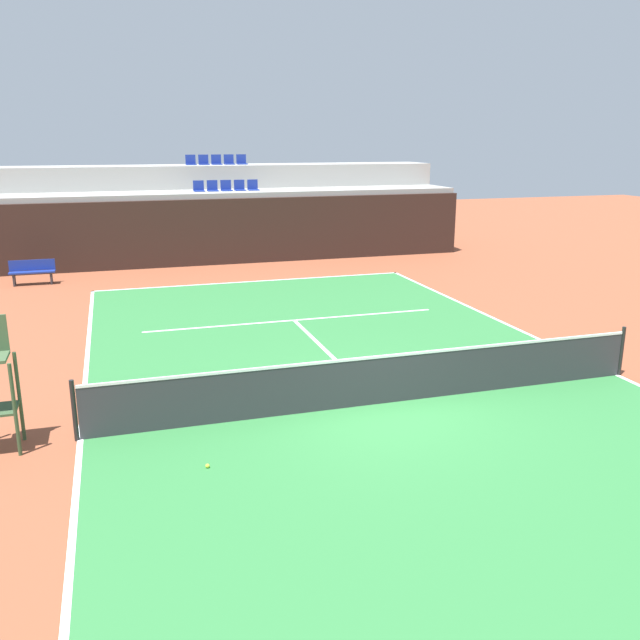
# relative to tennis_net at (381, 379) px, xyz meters

# --- Properties ---
(ground_plane) EXTENTS (80.00, 80.00, 0.00)m
(ground_plane) POSITION_rel_tennis_net_xyz_m (0.00, 0.00, -0.51)
(ground_plane) COLOR brown
(court_surface) EXTENTS (11.00, 24.00, 0.01)m
(court_surface) POSITION_rel_tennis_net_xyz_m (0.00, 0.00, -0.50)
(court_surface) COLOR #2D7238
(court_surface) RESTS_ON ground_plane
(baseline_far) EXTENTS (11.00, 0.10, 0.00)m
(baseline_far) POSITION_rel_tennis_net_xyz_m (0.00, 11.95, -0.50)
(baseline_far) COLOR white
(baseline_far) RESTS_ON court_surface
(sideline_left) EXTENTS (0.10, 24.00, 0.00)m
(sideline_left) POSITION_rel_tennis_net_xyz_m (-5.45, 0.00, -0.50)
(sideline_left) COLOR white
(sideline_left) RESTS_ON court_surface
(sideline_right) EXTENTS (0.10, 24.00, 0.00)m
(sideline_right) POSITION_rel_tennis_net_xyz_m (5.45, 0.00, -0.50)
(sideline_right) COLOR white
(sideline_right) RESTS_ON court_surface
(service_line_far) EXTENTS (8.26, 0.10, 0.00)m
(service_line_far) POSITION_rel_tennis_net_xyz_m (0.00, 6.40, -0.50)
(service_line_far) COLOR white
(service_line_far) RESTS_ON court_surface
(centre_service_line) EXTENTS (0.10, 6.40, 0.00)m
(centre_service_line) POSITION_rel_tennis_net_xyz_m (0.00, 3.20, -0.50)
(centre_service_line) COLOR white
(centre_service_line) RESTS_ON court_surface
(back_wall) EXTENTS (19.72, 0.30, 2.61)m
(back_wall) POSITION_rel_tennis_net_xyz_m (0.00, 15.76, 0.80)
(back_wall) COLOR black
(back_wall) RESTS_ON ground_plane
(stands_tier_lower) EXTENTS (19.72, 2.40, 2.82)m
(stands_tier_lower) POSITION_rel_tennis_net_xyz_m (0.00, 17.11, 0.90)
(stands_tier_lower) COLOR #9E9E99
(stands_tier_lower) RESTS_ON ground_plane
(stands_tier_upper) EXTENTS (19.72, 2.40, 3.80)m
(stands_tier_upper) POSITION_rel_tennis_net_xyz_m (0.00, 19.51, 1.39)
(stands_tier_upper) COLOR #9E9E99
(stands_tier_upper) RESTS_ON ground_plane
(seating_row_lower) EXTENTS (2.71, 0.44, 0.44)m
(seating_row_lower) POSITION_rel_tennis_net_xyz_m (0.00, 17.21, 2.43)
(seating_row_lower) COLOR navy
(seating_row_lower) RESTS_ON stands_tier_lower
(seating_row_upper) EXTENTS (2.71, 0.44, 0.44)m
(seating_row_upper) POSITION_rel_tennis_net_xyz_m (0.00, 19.61, 3.41)
(seating_row_upper) COLOR navy
(seating_row_upper) RESTS_ON stands_tier_upper
(tennis_net) EXTENTS (11.08, 0.08, 1.07)m
(tennis_net) POSITION_rel_tennis_net_xyz_m (0.00, 0.00, 0.00)
(tennis_net) COLOR black
(tennis_net) RESTS_ON court_surface
(player_bench) EXTENTS (1.50, 0.40, 0.85)m
(player_bench) POSITION_rel_tennis_net_xyz_m (-7.44, 13.78, -0.00)
(player_bench) COLOR navy
(player_bench) RESTS_ON ground_plane
(tennis_ball_0) EXTENTS (0.07, 0.07, 0.07)m
(tennis_ball_0) POSITION_rel_tennis_net_xyz_m (-3.54, -1.64, -0.47)
(tennis_ball_0) COLOR #CCE033
(tennis_ball_0) RESTS_ON court_surface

